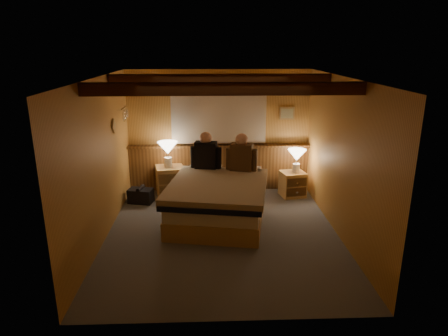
{
  "coord_description": "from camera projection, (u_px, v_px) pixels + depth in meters",
  "views": [
    {
      "loc": [
        -0.2,
        -5.71,
        2.84
      ],
      "look_at": [
        0.04,
        0.4,
        0.95
      ],
      "focal_mm": 32.0,
      "sensor_mm": 36.0,
      "label": 1
    }
  ],
  "objects": [
    {
      "name": "wall_back",
      "position": [
        219.0,
        131.0,
        7.94
      ],
      "size": [
        3.6,
        0.0,
        3.6
      ],
      "primitive_type": "plane",
      "rotation": [
        1.57,
        0.0,
        0.0
      ],
      "color": "gold",
      "rests_on": "floor"
    },
    {
      "name": "person_left",
      "position": [
        206.0,
        153.0,
        7.25
      ],
      "size": [
        0.57,
        0.29,
        0.7
      ],
      "rotation": [
        0.0,
        0.0,
        -0.17
      ],
      "color": "black",
      "rests_on": "bed"
    },
    {
      "name": "nightstand_left",
      "position": [
        170.0,
        181.0,
        7.83
      ],
      "size": [
        0.61,
        0.57,
        0.58
      ],
      "rotation": [
        0.0,
        0.0,
        0.21
      ],
      "color": "tan",
      "rests_on": "floor"
    },
    {
      "name": "framed_print",
      "position": [
        287.0,
        113.0,
        7.87
      ],
      "size": [
        0.3,
        0.04,
        0.25
      ],
      "color": "tan",
      "rests_on": "wall_back"
    },
    {
      "name": "lamp_right",
      "position": [
        297.0,
        156.0,
        7.6
      ],
      "size": [
        0.35,
        0.35,
        0.46
      ],
      "color": "white",
      "rests_on": "nightstand_right"
    },
    {
      "name": "nightstand_right",
      "position": [
        293.0,
        184.0,
        7.78
      ],
      "size": [
        0.51,
        0.48,
        0.49
      ],
      "rotation": [
        0.0,
        0.0,
        0.2
      ],
      "color": "tan",
      "rests_on": "floor"
    },
    {
      "name": "wall_right",
      "position": [
        342.0,
        159.0,
        6.0
      ],
      "size": [
        0.0,
        4.2,
        4.2
      ],
      "primitive_type": "plane",
      "rotation": [
        1.57,
        0.0,
        -1.57
      ],
      "color": "gold",
      "rests_on": "floor"
    },
    {
      "name": "wall_left",
      "position": [
        100.0,
        161.0,
        5.87
      ],
      "size": [
        0.0,
        4.2,
        4.2
      ],
      "primitive_type": "plane",
      "rotation": [
        1.57,
        0.0,
        1.57
      ],
      "color": "gold",
      "rests_on": "floor"
    },
    {
      "name": "lamp_left",
      "position": [
        168.0,
        149.0,
        7.63
      ],
      "size": [
        0.38,
        0.38,
        0.5
      ],
      "color": "white",
      "rests_on": "nightstand_left"
    },
    {
      "name": "ceiling_beams",
      "position": [
        222.0,
        83.0,
        5.75
      ],
      "size": [
        3.6,
        1.65,
        0.16
      ],
      "color": "#442611",
      "rests_on": "ceiling"
    },
    {
      "name": "wainscot",
      "position": [
        219.0,
        166.0,
        8.09
      ],
      "size": [
        3.6,
        0.23,
        0.94
      ],
      "color": "brown",
      "rests_on": "wall_back"
    },
    {
      "name": "bed",
      "position": [
        219.0,
        199.0,
        6.7
      ],
      "size": [
        1.85,
        2.23,
        0.68
      ],
      "rotation": [
        0.0,
        0.0,
        -0.17
      ],
      "color": "tan",
      "rests_on": "floor"
    },
    {
      "name": "curtain_window",
      "position": [
        219.0,
        116.0,
        7.78
      ],
      "size": [
        2.18,
        0.09,
        1.11
      ],
      "color": "#442611",
      "rests_on": "wall_back"
    },
    {
      "name": "coat_rail",
      "position": [
        125.0,
        112.0,
        7.24
      ],
      "size": [
        0.05,
        0.55,
        0.24
      ],
      "color": "white",
      "rests_on": "wall_left"
    },
    {
      "name": "duffel_bag",
      "position": [
        141.0,
        195.0,
        7.48
      ],
      "size": [
        0.49,
        0.35,
        0.32
      ],
      "rotation": [
        0.0,
        0.0,
        -0.21
      ],
      "color": "black",
      "rests_on": "floor"
    },
    {
      "name": "person_right",
      "position": [
        242.0,
        155.0,
        7.11
      ],
      "size": [
        0.56,
        0.32,
        0.7
      ],
      "rotation": [
        0.0,
        0.0,
        -0.27
      ],
      "color": "#45301B",
      "rests_on": "bed"
    },
    {
      "name": "floor",
      "position": [
        222.0,
        233.0,
        6.29
      ],
      "size": [
        4.2,
        4.2,
        0.0
      ],
      "primitive_type": "plane",
      "color": "#515761",
      "rests_on": "ground"
    },
    {
      "name": "wall_front",
      "position": [
        230.0,
        219.0,
        3.93
      ],
      "size": [
        3.6,
        0.0,
        3.6
      ],
      "primitive_type": "plane",
      "rotation": [
        -1.57,
        0.0,
        0.0
      ],
      "color": "gold",
      "rests_on": "floor"
    },
    {
      "name": "ceiling",
      "position": [
        222.0,
        78.0,
        5.58
      ],
      "size": [
        4.2,
        4.2,
        0.0
      ],
      "primitive_type": "plane",
      "rotation": [
        3.14,
        0.0,
        0.0
      ],
      "color": "#C9864B",
      "rests_on": "wall_back"
    }
  ]
}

